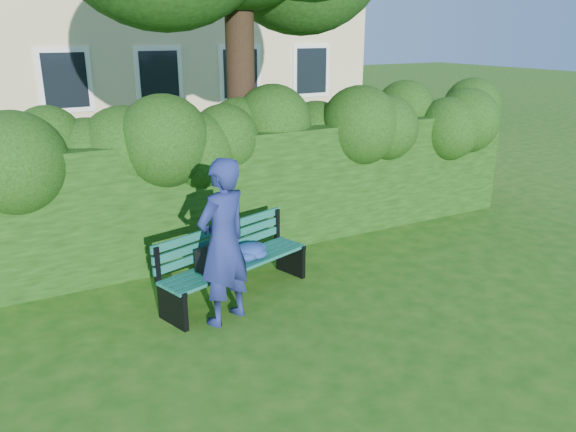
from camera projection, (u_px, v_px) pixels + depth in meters
ground at (311, 302)px, 6.94m from camera, size 80.00×80.00×0.00m
hedge at (237, 190)px, 8.48m from camera, size 10.00×1.00×1.80m
park_bench at (233, 258)px, 6.94m from camera, size 2.11×1.14×0.89m
man_reading at (223, 242)px, 6.22m from camera, size 0.82×0.69×1.92m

